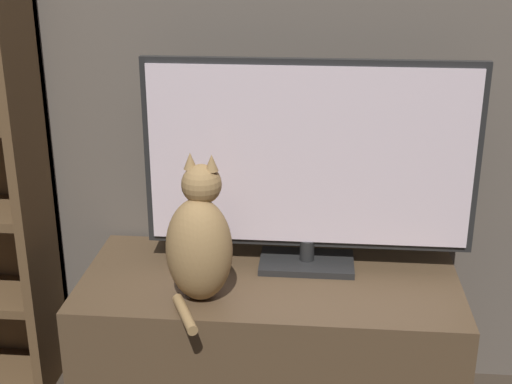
% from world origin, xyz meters
% --- Properties ---
extents(tv_stand, '(1.11, 0.52, 0.48)m').
position_xyz_m(tv_stand, '(0.00, 0.92, 0.24)').
color(tv_stand, brown).
rests_on(tv_stand, ground_plane).
extents(tv, '(0.97, 0.17, 0.63)m').
position_xyz_m(tv, '(0.11, 1.02, 0.81)').
color(tv, black).
rests_on(tv, tv_stand).
extents(cat, '(0.21, 0.30, 0.41)m').
position_xyz_m(cat, '(-0.18, 0.79, 0.65)').
color(cat, '#997547').
rests_on(cat, tv_stand).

